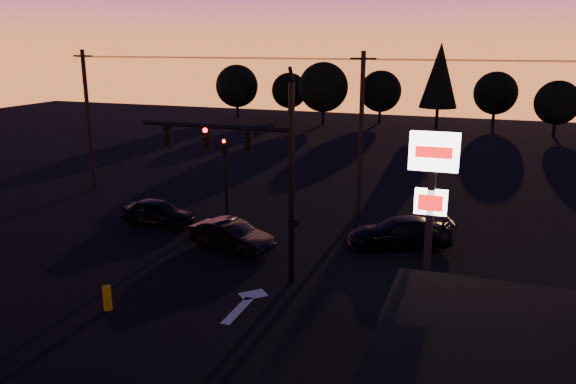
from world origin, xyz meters
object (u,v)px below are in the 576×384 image
at_px(bollard, 107,298).
at_px(car_left, 157,212).
at_px(secondary_signal, 225,165).
at_px(car_mid, 231,235).
at_px(traffic_signal_mast, 253,161).
at_px(car_right, 400,233).
at_px(pylon_sign, 431,192).

relative_size(bollard, car_left, 0.23).
xyz_separation_m(secondary_signal, car_mid, (2.60, -4.86, -2.18)).
distance_m(traffic_signal_mast, car_left, 9.88).
relative_size(traffic_signal_mast, bollard, 9.41).
bearing_deg(traffic_signal_mast, car_mid, 131.13).
bearing_deg(car_mid, car_right, -55.17).
height_order(traffic_signal_mast, pylon_sign, traffic_signal_mast).
bearing_deg(car_mid, car_left, 82.12).
relative_size(pylon_sign, car_right, 1.39).
xyz_separation_m(car_mid, car_right, (7.38, 2.95, 0.03)).
relative_size(pylon_sign, car_mid, 1.64).
bearing_deg(pylon_sign, secondary_signal, 140.23).
distance_m(traffic_signal_mast, car_right, 8.65).
xyz_separation_m(secondary_signal, car_left, (-2.70, -2.84, -2.18)).
height_order(traffic_signal_mast, car_right, traffic_signal_mast).
distance_m(pylon_sign, car_mid, 11.51).
relative_size(secondary_signal, pylon_sign, 0.64).
xyz_separation_m(bollard, car_right, (8.98, 10.10, 0.25)).
xyz_separation_m(traffic_signal_mast, car_right, (5.08, 5.59, -4.23)).
height_order(secondary_signal, car_left, secondary_signal).
distance_m(secondary_signal, bollard, 12.29).
xyz_separation_m(bollard, car_mid, (1.60, 7.15, 0.23)).
distance_m(secondary_signal, car_left, 4.48).
bearing_deg(traffic_signal_mast, pylon_sign, -19.36).
height_order(car_left, car_right, car_right).
height_order(secondary_signal, pylon_sign, pylon_sign).
distance_m(pylon_sign, bollard, 12.04).
distance_m(pylon_sign, car_right, 9.33).
distance_m(pylon_sign, car_left, 16.89).
bearing_deg(car_mid, bollard, -179.61).
distance_m(car_mid, car_right, 7.95).
bearing_deg(pylon_sign, car_right, 104.02).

